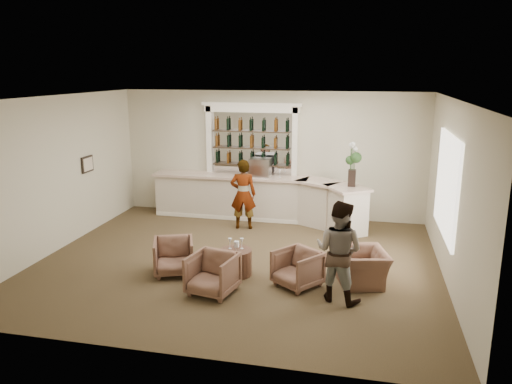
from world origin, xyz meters
The scene contains 19 objects.
ground centered at (0.00, 0.00, 0.00)m, with size 8.00×8.00×0.00m, color brown.
room_shell centered at (0.16, 0.71, 2.34)m, with size 8.04×7.02×3.32m.
bar_counter centered at (-0.16, 3.00, 0.57)m, with size 5.72×1.80×1.14m.
back_bar_alcove centered at (-0.50, 3.41, 2.03)m, with size 2.64×0.25×3.00m.
cocktail_table centered at (0.13, -0.62, 0.25)m, with size 0.61×0.61×0.50m, color #4E3021.
sommelier centered at (-0.43, 2.21, 0.86)m, with size 0.63×0.41×1.73m, color gray.
guest centered at (2.09, -1.28, 0.87)m, with size 0.85×0.66×1.74m, color gray.
armchair_left centered at (-1.04, -0.83, 0.34)m, with size 0.74×0.76×0.69m, color brown.
armchair_center centered at (-0.06, -1.50, 0.36)m, with size 0.76×0.79×0.72m, color brown.
armchair_right centered at (1.35, -0.89, 0.34)m, with size 0.72×0.74×0.67m, color brown.
armchair_far centered at (2.49, -0.48, 0.31)m, with size 0.95×0.83×0.62m, color brown.
espresso_machine centered at (-0.19, 3.07, 1.38)m, with size 0.54×0.45×0.47m, color silver.
flower_vase centered at (2.15, 2.47, 1.73)m, with size 0.28×0.28×1.05m.
wine_glass_bar_left centered at (-0.72, 2.98, 1.25)m, with size 0.07×0.07×0.21m, color white, non-canonical shape.
wine_glass_bar_right centered at (0.32, 3.08, 1.25)m, with size 0.07×0.07×0.21m, color white, non-canonical shape.
wine_glass_tbl_a centered at (0.01, -0.59, 0.60)m, with size 0.07×0.07×0.21m, color white, non-canonical shape.
wine_glass_tbl_b centered at (0.23, -0.54, 0.60)m, with size 0.07×0.07×0.21m, color white, non-canonical shape.
wine_glass_tbl_c centered at (0.17, -0.75, 0.60)m, with size 0.07×0.07×0.21m, color white, non-canonical shape.
napkin_holder centered at (0.11, -0.48, 0.56)m, with size 0.08×0.08×0.12m, color silver.
Camera 1 is at (2.45, -9.24, 3.81)m, focal length 35.00 mm.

